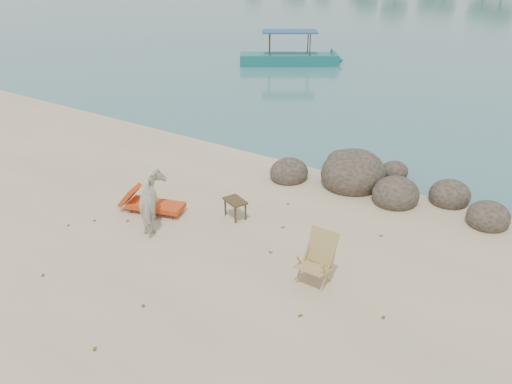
# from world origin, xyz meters

# --- Properties ---
(boulders) EXTENTS (6.46, 2.94, 1.35)m
(boulders) POSITION_xyz_m (1.68, 5.62, 0.25)
(boulders) COLOR #332B22
(boulders) RESTS_ON ground
(cow) EXTENTS (1.47, 1.51, 1.23)m
(cow) POSITION_xyz_m (-1.93, 0.77, 0.61)
(cow) COLOR silver
(cow) RESTS_ON ground
(side_table) EXTENTS (0.71, 0.60, 0.49)m
(side_table) POSITION_xyz_m (-0.52, 2.15, 0.24)
(side_table) COLOR #382916
(side_table) RESTS_ON ground
(lounge_chair) EXTENTS (1.90, 1.14, 0.54)m
(lounge_chair) POSITION_xyz_m (-2.39, 1.26, 0.27)
(lounge_chair) COLOR red
(lounge_chair) RESTS_ON ground
(deck_chair) EXTENTS (0.67, 0.74, 1.04)m
(deck_chair) POSITION_xyz_m (2.36, 0.85, 0.52)
(deck_chair) COLOR tan
(deck_chair) RESTS_ON ground
(boat_near) EXTENTS (6.04, 4.69, 3.07)m
(boat_near) POSITION_xyz_m (-8.72, 18.80, 1.54)
(boat_near) COLOR #1B6E6B
(boat_near) RESTS_ON water
(dead_leaves) EXTENTS (7.75, 6.53, 0.00)m
(dead_leaves) POSITION_xyz_m (0.59, 0.09, 0.00)
(dead_leaves) COLOR brown
(dead_leaves) RESTS_ON ground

